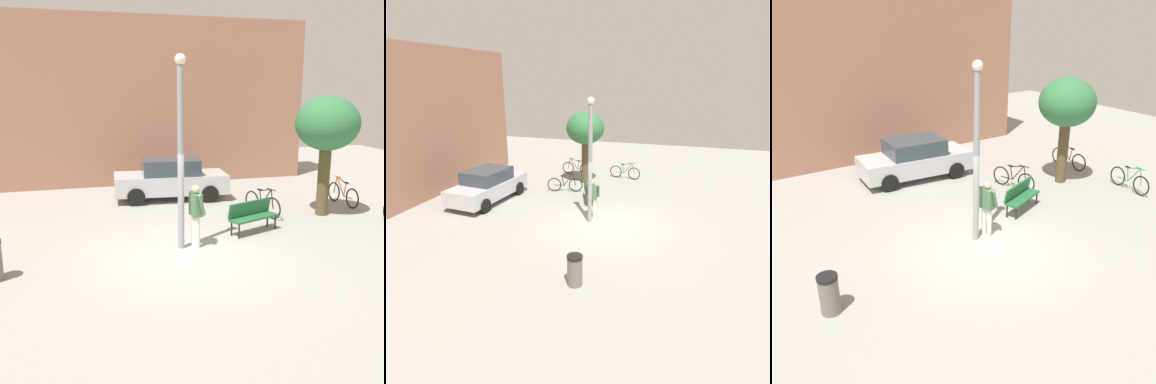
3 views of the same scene
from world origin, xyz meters
The scene contains 11 objects.
ground_plane centered at (0.00, 0.00, 0.00)m, with size 36.00×36.00×0.00m, color gray.
building_facade centered at (0.00, 9.57, 3.52)m, with size 15.49×2.00×7.04m, color #9E6B56.
lamppost centered at (-0.05, 0.53, 2.69)m, with size 0.28×0.28×4.93m.
person_by_lamppost centered at (0.35, 0.55, 0.97)m, with size 0.36×0.62×1.67m.
park_bench centered at (2.27, 1.27, 0.55)m, with size 1.66×1.00×0.92m.
plaza_tree centered at (5.23, 2.33, 2.93)m, with size 2.03×2.03×3.88m.
bicycle_green centered at (6.65, 0.34, 0.38)m, with size 0.29×1.80×0.97m.
bicycle_black centered at (3.30, 2.82, 0.38)m, with size 0.51×1.76×0.97m.
bicycle_orange centered at (6.68, 3.31, 0.38)m, with size 0.08×1.81×0.97m.
parked_car_silver centered at (0.86, 5.80, 0.77)m, with size 4.34×2.12×1.55m.
trash_bin centered at (-4.52, -0.33, 0.46)m, with size 0.45×0.45×0.92m.
Camera 2 is at (-12.50, -3.03, 5.59)m, focal length 32.10 mm.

